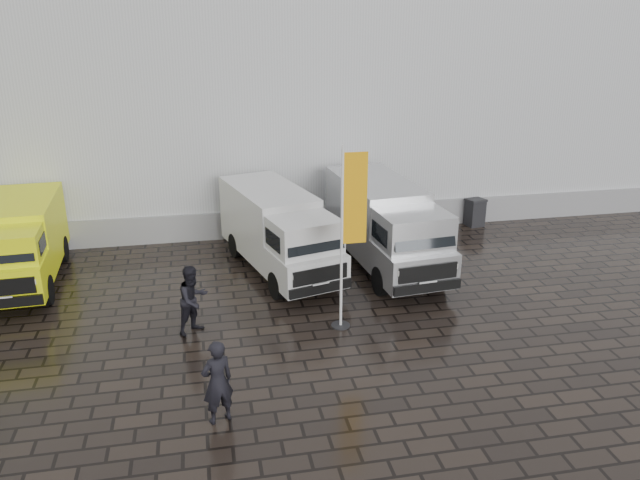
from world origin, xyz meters
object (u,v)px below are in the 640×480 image
object	(u,v)px
wheelie_bin	(475,212)
van_white	(279,233)
van_silver	(385,227)
person_tent	(193,300)
flagpole	(349,229)
person_front	(217,382)
van_yellow	(19,246)

from	to	relation	value
wheelie_bin	van_white	bearing A→B (deg)	-169.65
van_white	wheelie_bin	bearing A→B (deg)	5.21
van_silver	person_tent	xyz separation A→B (m)	(-6.09, -3.28, -0.43)
wheelie_bin	flagpole	bearing A→B (deg)	-143.86
flagpole	person_front	xyz separation A→B (m)	(-3.51, -3.46, -1.79)
wheelie_bin	person_front	distance (m)	14.65
person_front	van_white	bearing A→B (deg)	-128.93
van_silver	wheelie_bin	xyz separation A→B (m)	(4.61, 3.25, -0.81)
van_yellow	person_tent	size ratio (longest dim) A/B	2.91
van_white	flagpole	size ratio (longest dim) A/B	1.20
van_white	person_tent	world-z (taller)	van_white
van_white	person_tent	bearing A→B (deg)	-142.05
person_tent	van_yellow	bearing A→B (deg)	101.01
van_silver	flagpole	world-z (taller)	flagpole
van_yellow	van_silver	size ratio (longest dim) A/B	0.86
van_white	van_silver	xyz separation A→B (m)	(3.39, -0.30, 0.08)
van_silver	wheelie_bin	size ratio (longest dim) A/B	5.82
van_yellow	person_front	size ratio (longest dim) A/B	2.91
flagpole	wheelie_bin	distance (m)	9.95
van_silver	wheelie_bin	distance (m)	5.70
van_yellow	wheelie_bin	bearing A→B (deg)	5.99
flagpole	person_tent	distance (m)	4.37
van_silver	person_tent	distance (m)	6.93
van_white	van_silver	bearing A→B (deg)	-20.12
van_white	person_front	size ratio (longest dim) A/B	3.20
van_yellow	person_front	bearing A→B (deg)	-58.15
wheelie_bin	person_front	xyz separation A→B (m)	(-10.25, -10.45, 0.38)
person_front	person_tent	bearing A→B (deg)	-105.68
van_yellow	person_tent	distance (m)	6.54
van_white	wheelie_bin	world-z (taller)	van_white
person_front	person_tent	world-z (taller)	person_tent
wheelie_bin	person_tent	size ratio (longest dim) A/B	0.58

